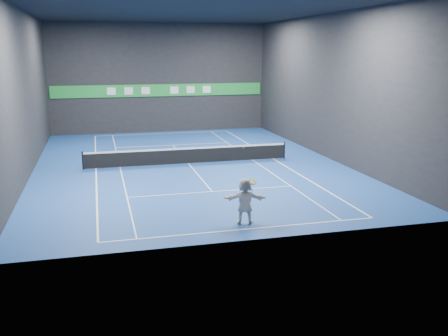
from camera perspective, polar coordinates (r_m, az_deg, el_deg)
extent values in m
plane|color=navy|center=(30.49, -4.06, 0.49)|extent=(26.00, 26.00, 0.00)
plane|color=black|center=(29.84, -4.36, 17.60)|extent=(26.00, 26.00, 0.00)
cube|color=black|center=(42.66, -7.38, 10.14)|extent=(18.00, 0.10, 9.00)
cube|color=black|center=(17.25, 3.57, 5.88)|extent=(18.00, 0.10, 9.00)
cube|color=black|center=(29.60, -21.79, 8.02)|extent=(0.10, 26.00, 9.00)
cube|color=black|center=(32.65, 11.73, 9.08)|extent=(0.10, 26.00, 9.00)
cube|color=white|center=(19.36, 2.36, -7.02)|extent=(10.98, 0.08, 0.01)
cube|color=white|center=(42.04, -7.01, 3.94)|extent=(10.98, 0.08, 0.01)
cube|color=white|center=(30.03, -14.42, -0.09)|extent=(0.08, 23.78, 0.01)
cube|color=white|center=(31.91, 5.68, 1.03)|extent=(0.08, 23.78, 0.01)
cube|color=white|center=(30.06, -11.79, 0.06)|extent=(0.06, 23.78, 0.01)
cube|color=white|center=(31.47, 3.32, 0.90)|extent=(0.06, 23.78, 0.01)
cube|color=white|center=(24.41, -1.34, -2.70)|extent=(8.23, 0.06, 0.01)
cube|color=white|center=(36.68, -5.88, 2.62)|extent=(8.23, 0.06, 0.01)
cube|color=white|center=(30.49, -4.07, 0.49)|extent=(0.06, 12.80, 0.01)
imported|color=white|center=(19.77, 2.41, -3.77)|extent=(1.79, 0.92, 1.85)
sphere|color=yellow|center=(19.26, 2.24, 2.36)|extent=(0.06, 0.06, 0.06)
cylinder|color=black|center=(29.93, -15.84, 0.82)|extent=(0.10, 0.10, 1.07)
cylinder|color=black|center=(32.05, 6.89, 2.03)|extent=(0.10, 0.10, 1.07)
cube|color=black|center=(30.39, -4.08, 1.35)|extent=(12.40, 0.03, 0.86)
cube|color=white|center=(30.30, -4.09, 2.24)|extent=(12.40, 0.04, 0.10)
cube|color=green|center=(42.67, -7.33, 8.80)|extent=(17.64, 0.06, 1.00)
cube|color=white|center=(42.30, -12.76, 8.55)|extent=(0.70, 0.04, 0.60)
cube|color=white|center=(42.36, -10.84, 8.64)|extent=(0.70, 0.04, 0.60)
cube|color=white|center=(42.48, -8.94, 8.73)|extent=(0.70, 0.04, 0.60)
cube|color=white|center=(42.77, -5.70, 8.85)|extent=(0.70, 0.04, 0.60)
cube|color=white|center=(43.01, -3.84, 8.91)|extent=(0.70, 0.04, 0.60)
cube|color=white|center=(43.29, -1.99, 8.96)|extent=(0.70, 0.04, 0.60)
torus|color=red|center=(19.71, 3.28, -1.59)|extent=(0.42, 0.36, 0.27)
cylinder|color=#D1E851|center=(19.70, 3.25, -1.51)|extent=(0.36, 0.33, 0.20)
cylinder|color=red|center=(19.72, 3.35, -1.61)|extent=(0.04, 0.09, 0.18)
cylinder|color=yellow|center=(19.78, 3.22, -2.59)|extent=(0.13, 0.16, 0.24)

